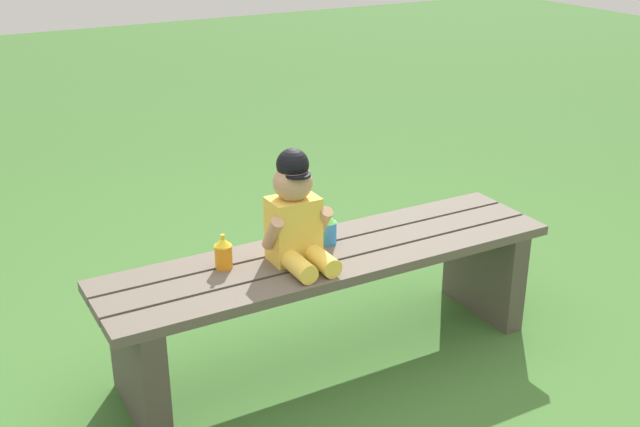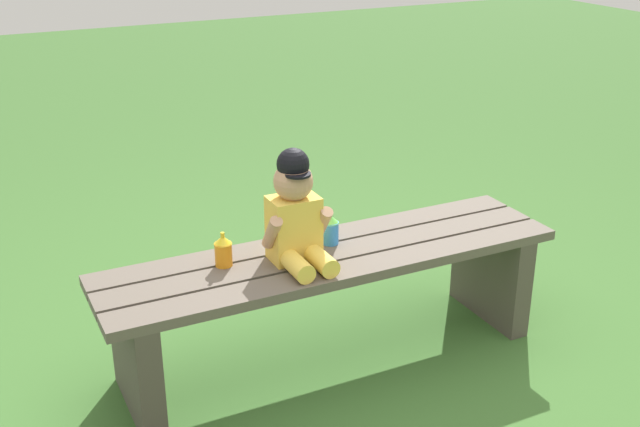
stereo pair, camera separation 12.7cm
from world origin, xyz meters
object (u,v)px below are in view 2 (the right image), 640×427
Objects in this scene: sippy_cup_left at (223,250)px; sippy_cup_right at (330,229)px; park_bench at (331,285)px; child_figure at (296,214)px.

sippy_cup_right is at bearing 0.00° from sippy_cup_left.
park_bench is 13.66× the size of sippy_cup_right.
child_figure is 0.28m from sippy_cup_left.
child_figure is 3.26× the size of sippy_cup_left.
park_bench is 13.66× the size of sippy_cup_left.
sippy_cup_left is at bearing 163.11° from child_figure.
child_figure is at bearing -156.71° from sippy_cup_right.
child_figure reaches higher than sippy_cup_left.
child_figure is (-0.14, -0.01, 0.31)m from park_bench.
sippy_cup_left is at bearing 180.00° from sippy_cup_right.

